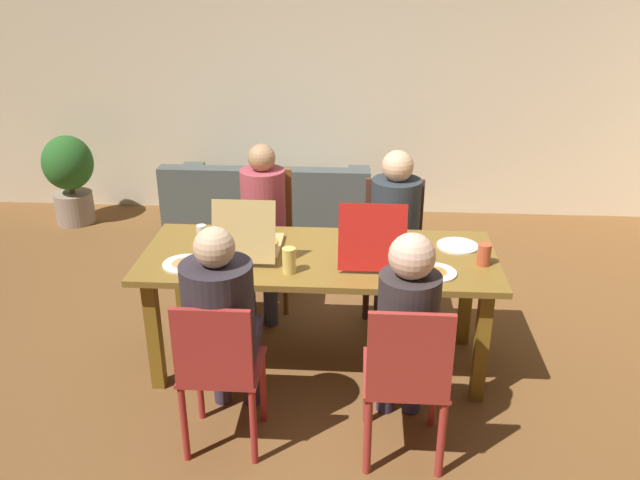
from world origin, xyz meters
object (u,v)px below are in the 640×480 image
Objects in this scene: person_2 at (262,217)px; potted_plant at (70,174)px; plate_2 at (457,246)px; chair_2 at (266,230)px; chair_1 at (393,241)px; chair_3 at (219,368)px; pizza_box_0 at (250,243)px; chair_0 at (406,377)px; drinking_glass_0 at (202,234)px; drinking_glass_1 at (484,254)px; couch at (271,210)px; person_0 at (407,323)px; plate_0 at (435,272)px; person_1 at (395,221)px; dining_table at (319,269)px; pizza_box_1 at (371,248)px; plate_1 at (185,263)px; drinking_glass_2 at (289,260)px; person_3 at (222,317)px.

person_2 reaches higher than potted_plant.
chair_2 is at bearing 151.65° from plate_2.
chair_3 is (-0.93, -1.68, 0.01)m from chair_1.
person_2 is 2.64× the size of pizza_box_0.
chair_0 reaches higher than drinking_glass_0.
drinking_glass_1 is 2.65m from couch.
drinking_glass_0 is at bearing -112.02° from chair_2.
person_0 is 4.87× the size of plate_2.
chair_0 is 4.34m from potted_plant.
plate_2 is (0.18, 0.38, -0.00)m from plate_0.
person_2 is 1.38m from couch.
person_0 is at bearing -90.00° from person_1.
pizza_box_0 is at bearing 135.56° from chair_0.
pizza_box_1 is at bearing -2.50° from dining_table.
chair_2 is 2.50m from potted_plant.
plate_1 reaches higher than couch.
potted_plant reaches higher than dining_table.
chair_2 is at bearing 177.81° from chair_1.
potted_plant is (-1.95, 0.24, 0.22)m from couch.
drinking_glass_2 is (-0.46, -0.24, 0.02)m from pizza_box_1.
pizza_box_0 is at bearing -138.42° from chair_1.
drinking_glass_0 reaches higher than plate_2.
person_2 is at bearing 120.72° from chair_0.
dining_table is at bearing -168.64° from plate_2.
plate_0 is (1.12, -1.08, 0.23)m from chair_2.
chair_2 reaches higher than chair_0.
plate_0 is at bearing -78.75° from person_1.
drinking_glass_1 reaches higher than potted_plant.
dining_table is 0.98m from chair_1.
person_0 is 0.72m from pizza_box_1.
pizza_box_1 is (-0.17, 0.69, 0.09)m from person_0.
person_1 is 1.75m from couch.
chair_0 is 0.78× the size of person_1.
drinking_glass_2 is (0.30, -0.96, 0.13)m from person_2.
drinking_glass_1 reaches higher than couch.
pizza_box_0 is 0.26× the size of couch.
drinking_glass_2 is (0.30, 0.59, 0.32)m from chair_3.
dining_table is at bearing -3.70° from pizza_box_0.
drinking_glass_2 is at bearing -46.19° from pizza_box_0.
drinking_glass_0 is 0.13× the size of potted_plant.
plate_1 is at bearing -176.15° from drinking_glass_1.
pizza_box_0 reaches higher than plate_0.
pizza_box_0 is 3.09m from potted_plant.
chair_2 is 7.71× the size of drinking_glass_1.
drinking_glass_0 is (-1.23, 1.00, 0.31)m from chair_0.
person_1 is 4.66× the size of plate_1.
person_0 is 0.93m from person_3.
plate_0 is at bearing -0.79° from plate_1.
plate_2 is 0.14× the size of couch.
pizza_box_1 reaches higher than drinking_glass_0.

